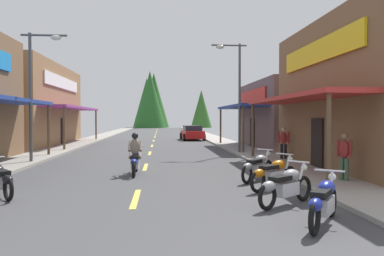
{
  "coord_description": "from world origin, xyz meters",
  "views": [
    {
      "loc": [
        0.65,
        -1.98,
        2.1
      ],
      "look_at": [
        3.23,
        29.41,
        1.29
      ],
      "focal_mm": 35.77,
      "sensor_mm": 36.0,
      "label": 1
    }
  ],
  "objects": [
    {
      "name": "rider_cruising_lead",
      "position": [
        -0.3,
        12.28,
        0.66
      ],
      "size": [
        0.6,
        2.14,
        1.57
      ],
      "rotation": [
        0.0,
        0.0,
        1.57
      ],
      "color": "black",
      "rests_on": "ground"
    },
    {
      "name": "parked_car_curbside",
      "position": [
        3.69,
        34.68,
        0.69
      ],
      "size": [
        2.24,
        4.39,
        1.4
      ],
      "rotation": [
        0.0,
        0.0,
        1.62
      ],
      "color": "#B21919",
      "rests_on": "ground"
    },
    {
      "name": "storefront_left_far",
      "position": [
        -11.51,
        28.78,
        3.12
      ],
      "size": [
        10.79,
        13.75,
        6.24
      ],
      "color": "olive",
      "rests_on": "ground"
    },
    {
      "name": "storefront_right_far",
      "position": [
        10.22,
        24.15,
        2.31
      ],
      "size": [
        8.22,
        9.81,
        4.6
      ],
      "color": "brown",
      "rests_on": "ground"
    },
    {
      "name": "motorcycle_parked_right_0",
      "position": [
        3.81,
        5.17,
        0.49
      ],
      "size": [
        1.33,
        1.79,
        1.04
      ],
      "rotation": [
        0.0,
        0.0,
        0.95
      ],
      "color": "black",
      "rests_on": "ground"
    },
    {
      "name": "streetlamp_left",
      "position": [
        -4.97,
        16.07,
        3.92
      ],
      "size": [
        2.07,
        0.3,
        5.99
      ],
      "color": "#474C51",
      "rests_on": "ground"
    },
    {
      "name": "streetlamp_right",
      "position": [
        4.99,
        20.22,
        4.18
      ],
      "size": [
        2.07,
        0.3,
        6.47
      ],
      "color": "#474C51",
      "rests_on": "ground"
    },
    {
      "name": "centerline_dashes",
      "position": [
        0.0,
        36.4,
        0.01
      ],
      "size": [
        0.16,
        69.75,
        0.01
      ],
      "color": "#E0C64C",
      "rests_on": "ground"
    },
    {
      "name": "pedestrian_browsing",
      "position": [
        6.48,
        9.71,
        0.95
      ],
      "size": [
        0.38,
        0.53,
        1.64
      ],
      "rotation": [
        0.0,
        0.0,
        0.42
      ],
      "color": "#3F593F",
      "rests_on": "ground"
    },
    {
      "name": "ground",
      "position": [
        0.0,
        33.26,
        -0.05
      ],
      "size": [
        9.77,
        96.51,
        0.1
      ],
      "primitive_type": "cube",
      "color": "#424244"
    },
    {
      "name": "sidewalk_right",
      "position": [
        5.97,
        33.26,
        0.06
      ],
      "size": [
        2.16,
        96.51,
        0.12
      ],
      "primitive_type": "cube",
      "color": "#9E9991",
      "rests_on": "ground"
    },
    {
      "name": "treeline_backdrop",
      "position": [
        -0.47,
        84.28,
        5.87
      ],
      "size": [
        17.6,
        10.52,
        12.47
      ],
      "color": "#2E6223",
      "rests_on": "ground"
    },
    {
      "name": "motorcycle_parked_right_2",
      "position": [
        3.95,
        8.93,
        0.49
      ],
      "size": [
        1.79,
        1.35,
        1.04
      ],
      "rotation": [
        0.0,
        0.0,
        0.63
      ],
      "color": "black",
      "rests_on": "ground"
    },
    {
      "name": "motorcycle_parked_right_1",
      "position": [
        3.64,
        6.92,
        0.49
      ],
      "size": [
        1.76,
        1.38,
        1.04
      ],
      "rotation": [
        0.0,
        0.0,
        0.65
      ],
      "color": "black",
      "rests_on": "ground"
    },
    {
      "name": "motorcycle_parked_right_3",
      "position": [
        3.88,
        10.51,
        0.49
      ],
      "size": [
        1.5,
        1.66,
        1.04
      ],
      "rotation": [
        0.0,
        0.0,
        0.84
      ],
      "color": "black",
      "rests_on": "ground"
    },
    {
      "name": "pedestrian_waiting",
      "position": [
        6.63,
        16.18,
        0.97
      ],
      "size": [
        0.5,
        0.41,
        1.68
      ],
      "rotation": [
        0.0,
        0.0,
        1.01
      ],
      "color": "black",
      "rests_on": "ground"
    },
    {
      "name": "sidewalk_left",
      "position": [
        -5.97,
        33.26,
        0.06
      ],
      "size": [
        2.16,
        96.51,
        0.12
      ],
      "primitive_type": "cube",
      "color": "gray",
      "rests_on": "ground"
    }
  ]
}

